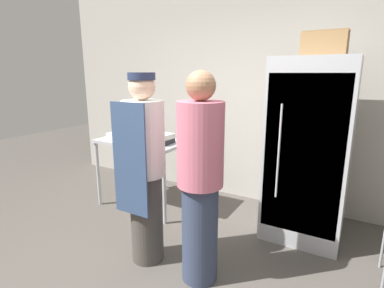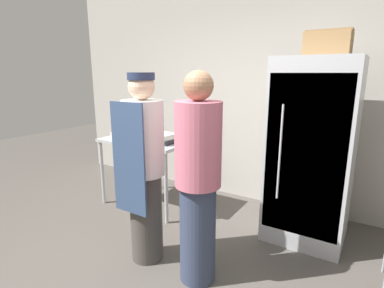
{
  "view_description": "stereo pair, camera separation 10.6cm",
  "coord_description": "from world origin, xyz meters",
  "px_view_note": "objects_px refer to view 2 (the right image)",
  "views": [
    {
      "loc": [
        1.22,
        -1.52,
        1.71
      ],
      "look_at": [
        -0.12,
        0.8,
        1.07
      ],
      "focal_mm": 28.0,
      "sensor_mm": 36.0,
      "label": 1
    },
    {
      "loc": [
        1.31,
        -1.47,
        1.71
      ],
      "look_at": [
        -0.12,
        0.8,
        1.07
      ],
      "focal_mm": 28.0,
      "sensor_mm": 36.0,
      "label": 2
    }
  ],
  "objects_px": {
    "refrigerator": "(311,152)",
    "binder_stack": "(162,138)",
    "person_customer": "(198,180)",
    "blender_pitcher": "(144,129)",
    "person_baker": "(144,168)",
    "donut_box": "(125,132)",
    "cardboard_storage_box": "(328,44)"
  },
  "relations": [
    {
      "from": "donut_box",
      "to": "binder_stack",
      "type": "xyz_separation_m",
      "value": [
        0.68,
        -0.08,
        0.01
      ]
    },
    {
      "from": "donut_box",
      "to": "person_customer",
      "type": "relative_size",
      "value": 0.17
    },
    {
      "from": "refrigerator",
      "to": "person_baker",
      "type": "xyz_separation_m",
      "value": [
        -1.17,
        -1.21,
        -0.04
      ]
    },
    {
      "from": "refrigerator",
      "to": "cardboard_storage_box",
      "type": "distance_m",
      "value": 1.04
    },
    {
      "from": "person_baker",
      "to": "person_customer",
      "type": "relative_size",
      "value": 0.99
    },
    {
      "from": "refrigerator",
      "to": "person_baker",
      "type": "relative_size",
      "value": 1.09
    },
    {
      "from": "donut_box",
      "to": "person_baker",
      "type": "bearing_deg",
      "value": -39.2
    },
    {
      "from": "refrigerator",
      "to": "binder_stack",
      "type": "height_order",
      "value": "refrigerator"
    },
    {
      "from": "refrigerator",
      "to": "blender_pitcher",
      "type": "distance_m",
      "value": 2.03
    },
    {
      "from": "cardboard_storage_box",
      "to": "refrigerator",
      "type": "bearing_deg",
      "value": 162.63
    },
    {
      "from": "binder_stack",
      "to": "person_baker",
      "type": "height_order",
      "value": "person_baker"
    },
    {
      "from": "blender_pitcher",
      "to": "person_baker",
      "type": "xyz_separation_m",
      "value": [
        0.84,
        -0.98,
        -0.11
      ]
    },
    {
      "from": "refrigerator",
      "to": "donut_box",
      "type": "xyz_separation_m",
      "value": [
        -2.33,
        -0.26,
        0.0
      ]
    },
    {
      "from": "person_customer",
      "to": "refrigerator",
      "type": "bearing_deg",
      "value": 62.96
    },
    {
      "from": "blender_pitcher",
      "to": "refrigerator",
      "type": "bearing_deg",
      "value": 6.56
    },
    {
      "from": "person_customer",
      "to": "person_baker",
      "type": "bearing_deg",
      "value": -179.29
    },
    {
      "from": "donut_box",
      "to": "person_baker",
      "type": "height_order",
      "value": "person_baker"
    },
    {
      "from": "binder_stack",
      "to": "person_customer",
      "type": "relative_size",
      "value": 0.19
    },
    {
      "from": "refrigerator",
      "to": "binder_stack",
      "type": "distance_m",
      "value": 1.68
    },
    {
      "from": "person_baker",
      "to": "refrigerator",
      "type": "bearing_deg",
      "value": 46.03
    },
    {
      "from": "binder_stack",
      "to": "cardboard_storage_box",
      "type": "bearing_deg",
      "value": 10.76
    },
    {
      "from": "refrigerator",
      "to": "binder_stack",
      "type": "relative_size",
      "value": 5.76
    },
    {
      "from": "binder_stack",
      "to": "cardboard_storage_box",
      "type": "xyz_separation_m",
      "value": [
        1.7,
        0.32,
        1.03
      ]
    },
    {
      "from": "refrigerator",
      "to": "person_customer",
      "type": "distance_m",
      "value": 1.35
    },
    {
      "from": "donut_box",
      "to": "blender_pitcher",
      "type": "bearing_deg",
      "value": 5.91
    },
    {
      "from": "binder_stack",
      "to": "cardboard_storage_box",
      "type": "height_order",
      "value": "cardboard_storage_box"
    },
    {
      "from": "binder_stack",
      "to": "refrigerator",
      "type": "bearing_deg",
      "value": 11.69
    },
    {
      "from": "binder_stack",
      "to": "person_customer",
      "type": "distance_m",
      "value": 1.35
    },
    {
      "from": "blender_pitcher",
      "to": "person_customer",
      "type": "xyz_separation_m",
      "value": [
        1.4,
        -0.97,
        -0.12
      ]
    },
    {
      "from": "donut_box",
      "to": "cardboard_storage_box",
      "type": "distance_m",
      "value": 2.61
    },
    {
      "from": "refrigerator",
      "to": "person_customer",
      "type": "height_order",
      "value": "refrigerator"
    },
    {
      "from": "refrigerator",
      "to": "donut_box",
      "type": "relative_size",
      "value": 6.34
    }
  ]
}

